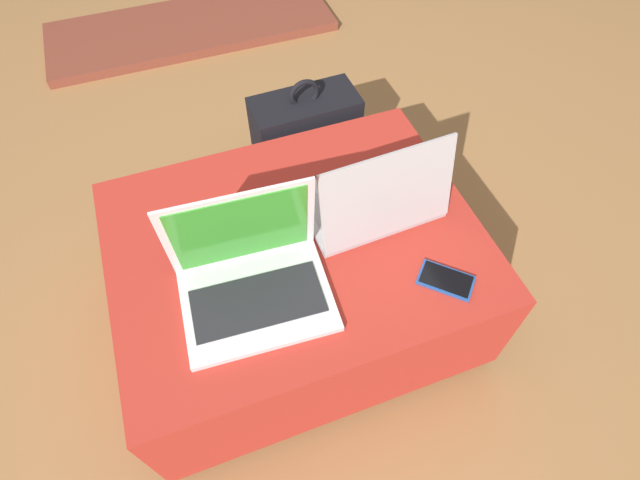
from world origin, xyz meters
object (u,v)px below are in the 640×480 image
Objects in this scene: laptop_far at (374,200)px; backpack at (305,149)px; cell_phone at (446,280)px; laptop_near at (252,276)px.

backpack is at bearing -89.64° from laptop_far.
laptop_near is at bearing -63.80° from cell_phone.
laptop_far is 2.49× the size of cell_phone.
backpack is (0.33, 0.60, -0.25)m from laptop_near.
laptop_far is 0.73× the size of backpack.
backpack reaches higher than cell_phone.
laptop_far is 0.27m from cell_phone.
laptop_near is at bearing 15.48° from laptop_far.
laptop_near is 2.49× the size of cell_phone.
backpack is (-0.03, 0.48, -0.25)m from laptop_far.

